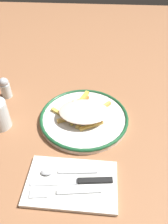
{
  "coord_description": "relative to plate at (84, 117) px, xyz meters",
  "views": [
    {
      "loc": [
        -0.53,
        -0.04,
        0.52
      ],
      "look_at": [
        0.0,
        0.0,
        0.04
      ],
      "focal_mm": 35.12,
      "sensor_mm": 36.0,
      "label": 1
    }
  ],
  "objects": [
    {
      "name": "knife",
      "position": [
        -0.24,
        -0.01,
        0.0
      ],
      "size": [
        0.04,
        0.21,
        0.01
      ],
      "color": "black",
      "rests_on": "napkin"
    },
    {
      "name": "spoon",
      "position": [
        -0.22,
        0.05,
        0.0
      ],
      "size": [
        0.03,
        0.15,
        0.01
      ],
      "color": "silver",
      "rests_on": "napkin"
    },
    {
      "name": "fries_heap",
      "position": [
        0.0,
        0.0,
        0.03
      ],
      "size": [
        0.18,
        0.21,
        0.04
      ],
      "color": "gold",
      "rests_on": "plate"
    },
    {
      "name": "plate",
      "position": [
        0.0,
        0.0,
        0.0
      ],
      "size": [
        0.3,
        0.3,
        0.02
      ],
      "color": "white",
      "rests_on": "ground_plane"
    },
    {
      "name": "napkin",
      "position": [
        -0.24,
        0.01,
        -0.01
      ],
      "size": [
        0.15,
        0.23,
        0.01
      ],
      "primitive_type": "cube",
      "rotation": [
        0.0,
        0.0,
        -0.01
      ],
      "color": "white",
      "rests_on": "ground_plane"
    },
    {
      "name": "salt_shaker",
      "position": [
        0.11,
        0.3,
        0.03
      ],
      "size": [
        0.04,
        0.04,
        0.08
      ],
      "color": "silver",
      "rests_on": "ground_plane"
    },
    {
      "name": "ground_plane",
      "position": [
        0.0,
        0.0,
        -0.01
      ],
      "size": [
        2.6,
        2.6,
        0.0
      ],
      "primitive_type": "plane",
      "color": "#996341"
    },
    {
      "name": "fork",
      "position": [
        -0.27,
        0.03,
        0.0
      ],
      "size": [
        0.04,
        0.18,
        0.0
      ],
      "color": "silver",
      "rests_on": "napkin"
    }
  ]
}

